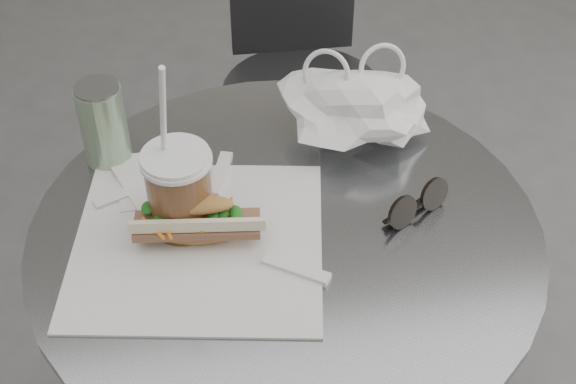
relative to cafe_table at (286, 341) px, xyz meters
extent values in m
cylinder|color=slate|center=(0.00, 0.00, -0.10)|extent=(0.08, 0.08, 0.71)
cylinder|color=slate|center=(0.00, 0.00, 0.26)|extent=(0.76, 0.76, 0.02)
cylinder|color=#2F2F31|center=(0.17, 0.71, -0.46)|extent=(0.34, 0.34, 0.02)
cylinder|color=#2F2F31|center=(0.17, 0.71, -0.24)|extent=(0.06, 0.06, 0.46)
cylinder|color=#2F2F31|center=(0.17, 0.71, -0.01)|extent=(0.38, 0.38, 0.02)
cube|color=#2F2F31|center=(0.18, 0.89, 0.13)|extent=(0.30, 0.04, 0.26)
cube|color=white|center=(-0.13, -0.01, 0.28)|extent=(0.42, 0.40, 0.00)
ellipsoid|color=tan|center=(-0.13, 0.00, 0.29)|extent=(0.23, 0.11, 0.02)
cube|color=brown|center=(-0.13, 0.00, 0.31)|extent=(0.19, 0.08, 0.01)
ellipsoid|color=tan|center=(-0.13, 0.01, 0.33)|extent=(0.23, 0.11, 0.04)
cylinder|color=brown|center=(-0.15, 0.03, 0.34)|extent=(0.09, 0.09, 0.12)
cylinder|color=white|center=(-0.15, 0.03, 0.41)|extent=(0.10, 0.10, 0.01)
cylinder|color=white|center=(-0.16, 0.04, 0.45)|extent=(0.03, 0.07, 0.23)
cylinder|color=black|center=(0.17, -0.02, 0.30)|extent=(0.05, 0.04, 0.05)
cylinder|color=black|center=(0.23, 0.01, 0.30)|extent=(0.05, 0.04, 0.05)
cube|color=black|center=(0.20, -0.01, 0.29)|extent=(0.02, 0.01, 0.01)
cube|color=white|center=(-0.17, 0.14, 0.28)|extent=(0.14, 0.14, 0.01)
cube|color=white|center=(-0.17, 0.14, 0.28)|extent=(0.15, 0.15, 0.00)
cylinder|color=#599356|center=(-0.25, 0.21, 0.34)|extent=(0.07, 0.07, 0.14)
cylinder|color=slate|center=(-0.25, 0.21, 0.41)|extent=(0.07, 0.07, 0.00)
camera|label=1|loc=(-0.15, -0.81, 1.12)|focal=50.00mm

